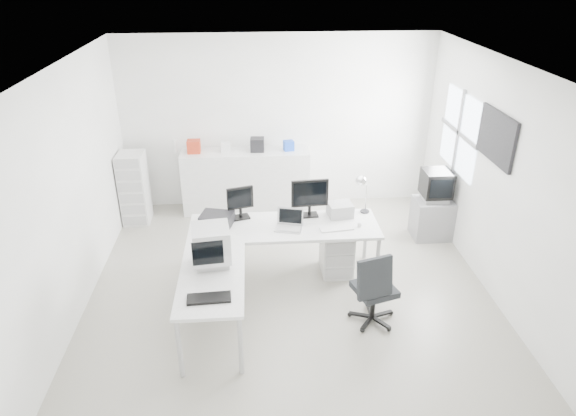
{
  "coord_description": "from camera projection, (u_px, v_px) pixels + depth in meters",
  "views": [
    {
      "loc": [
        -0.41,
        -5.52,
        3.84
      ],
      "look_at": [
        0.0,
        0.2,
        1.0
      ],
      "focal_mm": 32.0,
      "sensor_mm": 36.0,
      "label": 1
    }
  ],
  "objects": [
    {
      "name": "crt_monitor",
      "position": [
        211.0,
        246.0,
        5.59
      ],
      "size": [
        0.45,
        0.45,
        0.47
      ],
      "primitive_type": null,
      "rotation": [
        0.0,
        0.0,
        0.12
      ],
      "color": "#B7B7BA",
      "rests_on": "side_desk"
    },
    {
      "name": "ceiling",
      "position": [
        289.0,
        64.0,
        5.42
      ],
      "size": [
        5.0,
        5.0,
        0.01
      ],
      "primitive_type": "cube",
      "color": "white",
      "rests_on": "back_wall"
    },
    {
      "name": "window",
      "position": [
        459.0,
        132.0,
        7.18
      ],
      "size": [
        0.02,
        1.2,
        1.1
      ],
      "primitive_type": null,
      "color": "white",
      "rests_on": "right_wall"
    },
    {
      "name": "black_keyboard",
      "position": [
        209.0,
        298.0,
        5.11
      ],
      "size": [
        0.45,
        0.2,
        0.03
      ],
      "primitive_type": "cube",
      "rotation": [
        0.0,
        0.0,
        0.06
      ],
      "color": "black",
      "rests_on": "side_desk"
    },
    {
      "name": "office_chair",
      "position": [
        375.0,
        286.0,
        5.79
      ],
      "size": [
        0.7,
        0.7,
        0.96
      ],
      "primitive_type": null,
      "rotation": [
        0.0,
        0.0,
        0.3
      ],
      "color": "#26292B",
      "rests_on": "floor"
    },
    {
      "name": "tv_cabinet",
      "position": [
        432.0,
        218.0,
        7.66
      ],
      "size": [
        0.55,
        0.45,
        0.6
      ],
      "primitive_type": "cube",
      "color": "gray",
      "rests_on": "floor"
    },
    {
      "name": "laptop",
      "position": [
        289.0,
        222.0,
        6.38
      ],
      "size": [
        0.36,
        0.36,
        0.19
      ],
      "primitive_type": null,
      "rotation": [
        0.0,
        0.0,
        -0.25
      ],
      "color": "#B7B7BA",
      "rests_on": "main_desk"
    },
    {
      "name": "white_keyboard",
      "position": [
        337.0,
        229.0,
        6.42
      ],
      "size": [
        0.43,
        0.18,
        0.02
      ],
      "primitive_type": "cube",
      "rotation": [
        0.0,
        0.0,
        0.13
      ],
      "color": "silver",
      "rests_on": "main_desk"
    },
    {
      "name": "desk_lamp",
      "position": [
        366.0,
        197.0,
        6.75
      ],
      "size": [
        0.19,
        0.19,
        0.45
      ],
      "primitive_type": null,
      "rotation": [
        0.0,
        0.0,
        -0.35
      ],
      "color": "silver",
      "rests_on": "main_desk"
    },
    {
      "name": "side_desk",
      "position": [
        214.0,
        305.0,
        5.64
      ],
      "size": [
        0.7,
        1.4,
        0.75
      ],
      "primitive_type": null,
      "color": "silver",
      "rests_on": "floor"
    },
    {
      "name": "sideboard",
      "position": [
        246.0,
        181.0,
        8.4
      ],
      "size": [
        2.04,
        0.51,
        1.02
      ],
      "primitive_type": "cube",
      "color": "silver",
      "rests_on": "floor"
    },
    {
      "name": "left_wall",
      "position": [
        72.0,
        191.0,
        5.88
      ],
      "size": [
        0.02,
        5.0,
        2.8
      ],
      "primitive_type": "cube",
      "color": "white",
      "rests_on": "floor"
    },
    {
      "name": "lcd_monitor_large",
      "position": [
        310.0,
        198.0,
        6.65
      ],
      "size": [
        0.5,
        0.23,
        0.5
      ],
      "primitive_type": null,
      "rotation": [
        0.0,
        0.0,
        0.08
      ],
      "color": "black",
      "rests_on": "main_desk"
    },
    {
      "name": "crt_tv",
      "position": [
        436.0,
        186.0,
        7.42
      ],
      "size": [
        0.5,
        0.48,
        0.45
      ],
      "primitive_type": null,
      "color": "black",
      "rests_on": "tv_cabinet"
    },
    {
      "name": "clutter_box_c",
      "position": [
        257.0,
        145.0,
        8.14
      ],
      "size": [
        0.23,
        0.21,
        0.21
      ],
      "primitive_type": "cube",
      "rotation": [
        0.0,
        0.0,
        -0.07
      ],
      "color": "black",
      "rests_on": "sideboard"
    },
    {
      "name": "clutter_box_b",
      "position": [
        226.0,
        147.0,
        8.12
      ],
      "size": [
        0.15,
        0.13,
        0.15
      ],
      "primitive_type": "cube",
      "rotation": [
        0.0,
        0.0,
        0.03
      ],
      "color": "silver",
      "rests_on": "sideboard"
    },
    {
      "name": "laser_printer",
      "position": [
        340.0,
        210.0,
        6.72
      ],
      "size": [
        0.34,
        0.3,
        0.18
      ],
      "primitive_type": "cube",
      "rotation": [
        0.0,
        0.0,
        0.14
      ],
      "color": "#A2A2A2",
      "rests_on": "main_desk"
    },
    {
      "name": "clutter_box_d",
      "position": [
        289.0,
        146.0,
        8.18
      ],
      "size": [
        0.18,
        0.16,
        0.16
      ],
      "primitive_type": "cube",
      "rotation": [
        0.0,
        0.0,
        0.18
      ],
      "color": "blue",
      "rests_on": "sideboard"
    },
    {
      "name": "wall_picture",
      "position": [
        497.0,
        137.0,
        6.07
      ],
      "size": [
        0.04,
        0.9,
        0.6
      ],
      "primitive_type": null,
      "color": "black",
      "rests_on": "right_wall"
    },
    {
      "name": "filing_cabinet",
      "position": [
        134.0,
        188.0,
        7.99
      ],
      "size": [
        0.4,
        0.47,
        1.13
      ],
      "primitive_type": "cube",
      "color": "silver",
      "rests_on": "floor"
    },
    {
      "name": "lcd_monitor_small",
      "position": [
        240.0,
        203.0,
        6.6
      ],
      "size": [
        0.39,
        0.28,
        0.43
      ],
      "primitive_type": null,
      "rotation": [
        0.0,
        0.0,
        0.28
      ],
      "color": "black",
      "rests_on": "main_desk"
    },
    {
      "name": "floor",
      "position": [
        289.0,
        284.0,
        6.66
      ],
      "size": [
        5.0,
        5.0,
        0.01
      ],
      "primitive_type": "cube",
      "color": "beige",
      "rests_on": "ground"
    },
    {
      "name": "white_mouse",
      "position": [
        360.0,
        225.0,
        6.47
      ],
      "size": [
        0.06,
        0.06,
        0.06
      ],
      "primitive_type": "sphere",
      "color": "silver",
      "rests_on": "main_desk"
    },
    {
      "name": "drawer_pedestal",
      "position": [
        337.0,
        252.0,
        6.8
      ],
      "size": [
        0.4,
        0.5,
        0.6
      ],
      "primitive_type": "cube",
      "color": "silver",
      "rests_on": "floor"
    },
    {
      "name": "clutter_box_a",
      "position": [
        194.0,
        146.0,
        8.08
      ],
      "size": [
        0.2,
        0.18,
        0.2
      ],
      "primitive_type": "cube",
      "rotation": [
        0.0,
        0.0,
        0.01
      ],
      "color": "#B33119",
      "rests_on": "sideboard"
    },
    {
      "name": "inkjet_printer",
      "position": [
        217.0,
        219.0,
        6.52
      ],
      "size": [
        0.46,
        0.4,
        0.14
      ],
      "primitive_type": "cube",
      "rotation": [
        0.0,
        0.0,
        -0.25
      ],
      "color": "black",
      "rests_on": "main_desk"
    },
    {
      "name": "right_wall",
      "position": [
        495.0,
        179.0,
        6.2
      ],
      "size": [
        0.02,
        5.0,
        2.8
      ],
      "primitive_type": "cube",
      "color": "white",
      "rests_on": "floor"
    },
    {
      "name": "back_wall",
      "position": [
        278.0,
        123.0,
        8.27
      ],
      "size": [
        5.0,
        0.02,
        2.8
      ],
      "primitive_type": "cube",
      "color": "white",
      "rests_on": "floor"
    },
    {
      "name": "clutter_bottle",
      "position": [
        175.0,
        146.0,
        8.09
      ],
      "size": [
        0.07,
        0.07,
        0.22
      ],
      "primitive_type": "cylinder",
      "color": "silver",
      "rests_on": "sideboard"
    },
    {
      "name": "main_desk",
      "position": [
        284.0,
        251.0,
        6.68
      ],
      "size": [
        2.4,
        0.8,
        0.75
      ],
      "primitive_type": null,
      "color": "silver",
      "rests_on": "floor"
    }
  ]
}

